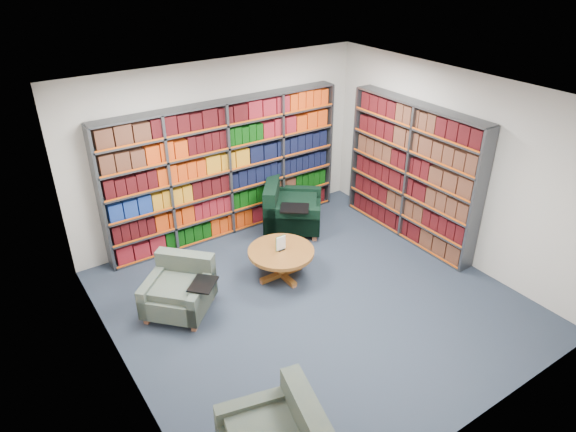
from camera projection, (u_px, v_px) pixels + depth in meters
room_shell at (315, 210)px, 6.31m from camera, size 5.02×5.02×2.82m
bookshelf_back at (227, 170)px, 8.16m from camera, size 4.00×0.28×2.20m
bookshelf_right at (412, 173)px, 8.04m from camera, size 0.28×2.50×2.20m
chair_teal_left at (181, 290)px, 6.73m from camera, size 1.11×1.11×0.71m
chair_green_right at (288, 210)px, 8.58m from camera, size 1.28×1.29×0.83m
coffee_table at (281, 256)px, 7.33m from camera, size 0.95×0.95×0.67m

